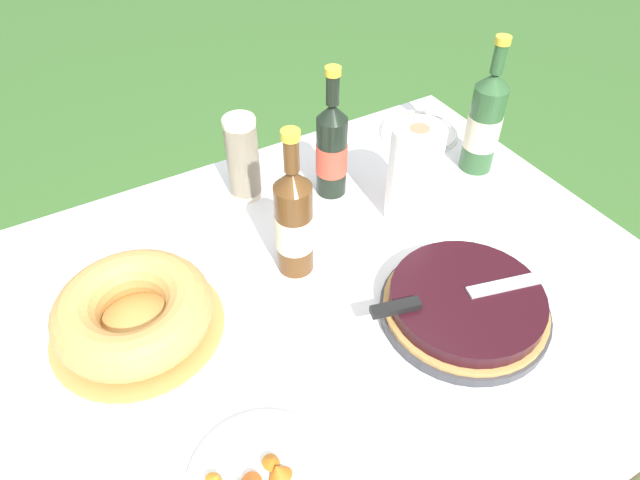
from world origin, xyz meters
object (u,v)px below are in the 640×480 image
cider_bottle_amber (294,221)px  cider_bottle_green (484,123)px  cup_stack (243,158)px  snack_plate_left (419,131)px  berry_tart (465,305)px  serving_knife (454,296)px  juice_bottle_red (332,149)px  paper_towel_roll (414,174)px  bundt_cake (133,313)px

cider_bottle_amber → cider_bottle_green: bearing=8.4°
cup_stack → snack_plate_left: 0.50m
cup_stack → berry_tart: bearing=-69.5°
serving_knife → juice_bottle_red: (0.01, 0.44, 0.05)m
paper_towel_roll → berry_tart: bearing=-106.2°
snack_plate_left → paper_towel_roll: 0.34m
serving_knife → paper_towel_roll: 0.30m
snack_plate_left → cup_stack: bearing=-179.8°
berry_tart → snack_plate_left: same height
serving_knife → snack_plate_left: serving_knife is taller
snack_plate_left → cider_bottle_amber: bearing=-152.6°
cider_bottle_green → juice_bottle_red: bearing=164.9°
paper_towel_roll → serving_knife: bearing=-111.8°
cup_stack → bundt_cake: bearing=-142.3°
serving_knife → berry_tart: bearing=-0.0°
serving_knife → cider_bottle_amber: (-0.18, 0.26, 0.06)m
cider_bottle_amber → cup_stack: bearing=87.6°
berry_tart → snack_plate_left: (0.30, 0.53, -0.01)m
juice_bottle_red → snack_plate_left: bearing=15.3°
cider_bottle_amber → berry_tart: bearing=-51.9°
berry_tart → cider_bottle_amber: (-0.21, 0.27, 0.09)m
cup_stack → paper_towel_roll: size_ratio=0.90×
cider_bottle_amber → snack_plate_left: cider_bottle_amber is taller
cup_stack → snack_plate_left: size_ratio=1.00×
cider_bottle_green → paper_towel_roll: (-0.25, -0.07, -0.01)m
cider_bottle_amber → snack_plate_left: size_ratio=1.58×
cider_bottle_amber → juice_bottle_red: cider_bottle_amber is taller
bundt_cake → cider_bottle_green: 0.87m
berry_tart → juice_bottle_red: 0.45m
bundt_cake → cider_bottle_amber: (0.32, -0.00, 0.08)m
bundt_cake → juice_bottle_red: juice_bottle_red is taller
cider_bottle_amber → juice_bottle_red: 0.26m
cider_bottle_amber → juice_bottle_red: size_ratio=1.03×
serving_knife → paper_towel_roll: paper_towel_roll is taller
cup_stack → juice_bottle_red: 0.20m
cider_bottle_green → cider_bottle_amber: size_ratio=1.03×
serving_knife → bundt_cake: size_ratio=1.18×
cider_bottle_green → juice_bottle_red: size_ratio=1.07×
cider_bottle_amber → paper_towel_roll: bearing=3.0°
berry_tart → cider_bottle_amber: bearing=128.1°
cider_bottle_green → bundt_cake: bearing=-174.9°
serving_knife → cider_bottle_amber: cider_bottle_amber is taller
berry_tart → juice_bottle_red: bearing=92.9°
bundt_cake → berry_tart: bearing=-26.9°
berry_tart → bundt_cake: size_ratio=1.00×
cider_bottle_green → paper_towel_roll: bearing=-165.4°
cider_bottle_amber → snack_plate_left: bearing=27.4°
cider_bottle_green → snack_plate_left: size_ratio=1.63×
serving_knife → juice_bottle_red: juice_bottle_red is taller
juice_bottle_red → paper_towel_roll: juice_bottle_red is taller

